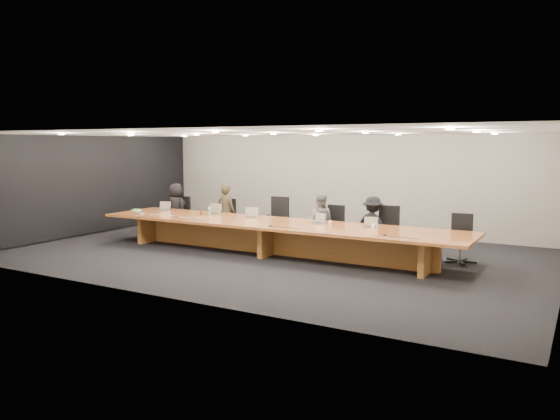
% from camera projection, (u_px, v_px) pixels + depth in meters
% --- Properties ---
extents(ground, '(12.00, 12.00, 0.00)m').
position_uv_depth(ground, '(274.00, 254.00, 12.67)').
color(ground, black).
rests_on(ground, ground).
extents(back_wall, '(12.00, 0.02, 2.80)m').
position_uv_depth(back_wall, '(343.00, 183.00, 15.95)').
color(back_wall, beige).
rests_on(back_wall, ground).
extents(left_wall_panel, '(0.08, 7.84, 2.74)m').
position_uv_depth(left_wall_panel, '(93.00, 185.00, 15.43)').
color(left_wall_panel, black).
rests_on(left_wall_panel, ground).
extents(conference_table, '(9.00, 1.80, 0.75)m').
position_uv_depth(conference_table, '(274.00, 232.00, 12.61)').
color(conference_table, brown).
rests_on(conference_table, ground).
extents(chair_far_left, '(0.55, 0.55, 1.07)m').
position_uv_depth(chair_far_left, '(179.00, 215.00, 15.53)').
color(chair_far_left, black).
rests_on(chair_far_left, ground).
extents(chair_left, '(0.63, 0.63, 1.08)m').
position_uv_depth(chair_left, '(224.00, 218.00, 14.88)').
color(chair_left, black).
rests_on(chair_left, ground).
extents(chair_mid_left, '(0.65, 0.65, 1.20)m').
position_uv_depth(chair_mid_left, '(276.00, 219.00, 14.09)').
color(chair_mid_left, black).
rests_on(chair_mid_left, ground).
extents(chair_mid_right, '(0.59, 0.59, 1.08)m').
position_uv_depth(chair_mid_right, '(332.00, 227.00, 13.29)').
color(chair_mid_right, black).
rests_on(chair_mid_right, ground).
extents(chair_right, '(0.62, 0.62, 1.15)m').
position_uv_depth(chair_right, '(386.00, 230.00, 12.49)').
color(chair_right, black).
rests_on(chair_right, ground).
extents(chair_far_right, '(0.61, 0.61, 1.08)m').
position_uv_depth(chair_far_right, '(461.00, 238.00, 11.65)').
color(chair_far_right, black).
rests_on(chair_far_right, ground).
extents(person_a, '(0.78, 0.59, 1.43)m').
position_uv_depth(person_a, '(176.00, 209.00, 15.46)').
color(person_a, black).
rests_on(person_a, ground).
extents(person_b, '(0.54, 0.35, 1.47)m').
position_uv_depth(person_b, '(226.00, 211.00, 14.66)').
color(person_b, '#312B1B').
rests_on(person_b, ground).
extents(person_c, '(0.74, 0.63, 1.34)m').
position_uv_depth(person_c, '(320.00, 221.00, 13.32)').
color(person_c, slate).
rests_on(person_c, ground).
extents(person_d, '(0.92, 0.60, 1.34)m').
position_uv_depth(person_d, '(373.00, 225.00, 12.62)').
color(person_d, black).
rests_on(person_d, ground).
extents(laptop_a, '(0.36, 0.30, 0.25)m').
position_uv_depth(laptop_a, '(163.00, 206.00, 14.73)').
color(laptop_a, tan).
rests_on(laptop_a, conference_table).
extents(laptop_b, '(0.38, 0.29, 0.29)m').
position_uv_depth(laptop_b, '(212.00, 209.00, 13.95)').
color(laptop_b, '#C3B395').
rests_on(laptop_b, conference_table).
extents(laptop_c, '(0.38, 0.32, 0.26)m').
position_uv_depth(laptop_c, '(250.00, 213.00, 13.30)').
color(laptop_c, '#BBAE8E').
rests_on(laptop_c, conference_table).
extents(laptop_d, '(0.37, 0.32, 0.25)m').
position_uv_depth(laptop_d, '(317.00, 218.00, 12.33)').
color(laptop_d, '#BAA78E').
rests_on(laptop_d, conference_table).
extents(laptop_e, '(0.34, 0.29, 0.23)m').
position_uv_depth(laptop_e, '(371.00, 222.00, 11.76)').
color(laptop_e, '#BCAC8F').
rests_on(laptop_e, conference_table).
extents(water_bottle, '(0.08, 0.08, 0.20)m').
position_uv_depth(water_bottle, '(209.00, 211.00, 13.85)').
color(water_bottle, '#A9B9B3').
rests_on(water_bottle, conference_table).
extents(amber_mug, '(0.08, 0.08, 0.09)m').
position_uv_depth(amber_mug, '(201.00, 213.00, 13.88)').
color(amber_mug, brown).
rests_on(amber_mug, conference_table).
extents(paper_cup_near, '(0.08, 0.08, 0.08)m').
position_uv_depth(paper_cup_near, '(330.00, 222.00, 12.26)').
color(paper_cup_near, white).
rests_on(paper_cup_near, conference_table).
extents(paper_cup_far, '(0.09, 0.09, 0.10)m').
position_uv_depth(paper_cup_far, '(373.00, 226.00, 11.61)').
color(paper_cup_far, white).
rests_on(paper_cup_far, conference_table).
extents(notepad, '(0.29, 0.26, 0.01)m').
position_uv_depth(notepad, '(137.00, 210.00, 14.78)').
color(notepad, white).
rests_on(notepad, conference_table).
extents(lime_gadget, '(0.19, 0.13, 0.03)m').
position_uv_depth(lime_gadget, '(136.00, 209.00, 14.76)').
color(lime_gadget, '#57C935').
rests_on(lime_gadget, notepad).
extents(av_box, '(0.22, 0.17, 0.03)m').
position_uv_depth(av_box, '(139.00, 213.00, 14.11)').
color(av_box, silver).
rests_on(av_box, conference_table).
extents(mic_left, '(0.14, 0.14, 0.03)m').
position_uv_depth(mic_left, '(176.00, 216.00, 13.44)').
color(mic_left, black).
rests_on(mic_left, conference_table).
extents(mic_center, '(0.12, 0.12, 0.03)m').
position_uv_depth(mic_center, '(270.00, 225.00, 11.97)').
color(mic_center, black).
rests_on(mic_center, conference_table).
extents(mic_right, '(0.14, 0.14, 0.03)m').
position_uv_depth(mic_right, '(385.00, 235.00, 10.74)').
color(mic_right, black).
rests_on(mic_right, conference_table).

